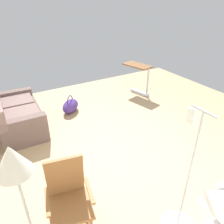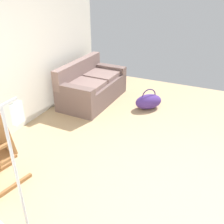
# 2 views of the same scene
# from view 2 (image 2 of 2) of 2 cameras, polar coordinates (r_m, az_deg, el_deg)

# --- Properties ---
(ground_plane) EXTENTS (7.24, 7.24, 0.00)m
(ground_plane) POSITION_cam_2_polar(r_m,az_deg,el_deg) (3.61, 8.12, -14.57)
(ground_plane) COLOR tan
(couch) EXTENTS (1.62, 0.89, 0.85)m
(couch) POSITION_cam_2_polar(r_m,az_deg,el_deg) (5.56, -4.51, 5.45)
(couch) COLOR #68534F
(couch) RESTS_ON ground
(duffel_bag) EXTENTS (0.62, 0.62, 0.43)m
(duffel_bag) POSITION_cam_2_polar(r_m,az_deg,el_deg) (5.31, 8.06, 2.32)
(duffel_bag) COLOR #472D7A
(duffel_bag) RESTS_ON ground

